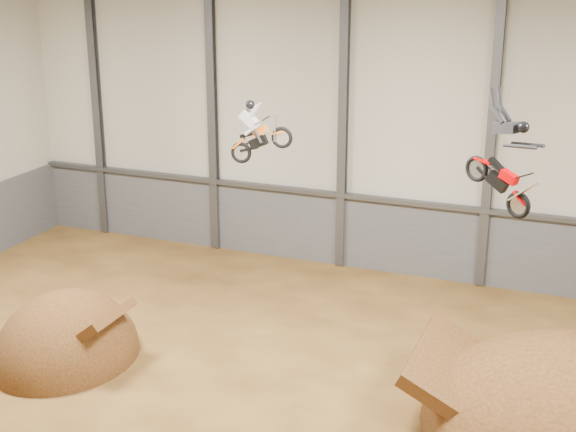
# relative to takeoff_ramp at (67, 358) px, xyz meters

# --- Properties ---
(back_wall) EXTENTS (40.00, 0.10, 14.00)m
(back_wall) POSITION_rel_takeoff_ramp_xyz_m (9.76, 12.96, 7.00)
(back_wall) COLOR beige
(back_wall) RESTS_ON ground
(lower_band_back) EXTENTS (39.80, 0.18, 3.50)m
(lower_band_back) POSITION_rel_takeoff_ramp_xyz_m (9.76, 12.86, 1.75)
(lower_band_back) COLOR #56585D
(lower_band_back) RESTS_ON ground
(steel_rail) EXTENTS (39.80, 0.35, 0.20)m
(steel_rail) POSITION_rel_takeoff_ramp_xyz_m (9.76, 12.71, 3.55)
(steel_rail) COLOR #47494F
(steel_rail) RESTS_ON lower_band_back
(steel_column_0) EXTENTS (0.40, 0.36, 13.90)m
(steel_column_0) POSITION_rel_takeoff_ramp_xyz_m (-6.90, 12.76, 7.00)
(steel_column_0) COLOR #47494F
(steel_column_0) RESTS_ON ground
(steel_column_1) EXTENTS (0.40, 0.36, 13.90)m
(steel_column_1) POSITION_rel_takeoff_ramp_xyz_m (-0.24, 12.76, 7.00)
(steel_column_1) COLOR #47494F
(steel_column_1) RESTS_ON ground
(steel_column_2) EXTENTS (0.40, 0.36, 13.90)m
(steel_column_2) POSITION_rel_takeoff_ramp_xyz_m (6.43, 12.76, 7.00)
(steel_column_2) COLOR #47494F
(steel_column_2) RESTS_ON ground
(steel_column_3) EXTENTS (0.40, 0.36, 13.90)m
(steel_column_3) POSITION_rel_takeoff_ramp_xyz_m (13.10, 12.76, 7.00)
(steel_column_3) COLOR #47494F
(steel_column_3) RESTS_ON ground
(takeoff_ramp) EXTENTS (5.08, 5.86, 5.08)m
(takeoff_ramp) POSITION_rel_takeoff_ramp_xyz_m (0.00, 0.00, 0.00)
(takeoff_ramp) COLOR #3C210F
(takeoff_ramp) RESTS_ON ground
(fmx_rider_a) EXTENTS (3.13, 1.19, 2.94)m
(fmx_rider_a) POSITION_rel_takeoff_ramp_xyz_m (6.48, 3.70, 8.57)
(fmx_rider_a) COLOR orange
(fmx_rider_b) EXTENTS (4.05, 2.76, 3.90)m
(fmx_rider_b) POSITION_rel_takeoff_ramp_xyz_m (14.75, 0.84, 9.00)
(fmx_rider_b) COLOR #C40002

